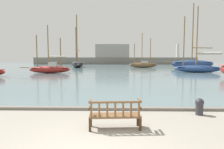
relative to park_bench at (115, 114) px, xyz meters
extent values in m
cube|color=slate|center=(-0.57, 42.43, -0.43)|extent=(100.00, 80.00, 0.08)
cube|color=slate|center=(-0.57, 2.28, -0.41)|extent=(40.00, 0.30, 0.12)
cube|color=#3D2A19|center=(-0.78, 0.21, -0.26)|extent=(0.07, 0.07, 0.42)
cube|color=#3D2A19|center=(0.75, 0.31, -0.26)|extent=(0.07, 0.07, 0.42)
cube|color=#3D2A19|center=(-0.75, -0.24, -0.26)|extent=(0.07, 0.07, 0.42)
cube|color=#3D2A19|center=(0.78, -0.14, -0.26)|extent=(0.07, 0.07, 0.42)
cube|color=brown|center=(0.00, 0.04, -0.05)|extent=(1.63, 0.63, 0.06)
cube|color=brown|center=(0.01, -0.18, 0.42)|extent=(1.60, 0.16, 0.06)
cube|color=brown|center=(-0.71, -0.23, 0.19)|extent=(0.06, 0.04, 0.41)
cube|color=brown|center=(-0.47, -0.22, 0.19)|extent=(0.06, 0.04, 0.41)
cube|color=brown|center=(-0.23, -0.20, 0.19)|extent=(0.06, 0.04, 0.41)
cube|color=brown|center=(0.01, -0.18, 0.19)|extent=(0.06, 0.04, 0.41)
cube|color=brown|center=(0.25, -0.17, 0.19)|extent=(0.06, 0.04, 0.41)
cube|color=brown|center=(0.49, -0.15, 0.19)|extent=(0.06, 0.04, 0.41)
cube|color=brown|center=(0.73, -0.13, 0.19)|extent=(0.06, 0.04, 0.41)
cube|color=#3D2A19|center=(-0.76, -0.11, 0.22)|extent=(0.08, 0.30, 0.06)
cube|color=brown|center=(-0.77, -0.02, 0.43)|extent=(0.09, 0.47, 0.04)
cube|color=#3D2A19|center=(0.77, 0.00, 0.22)|extent=(0.08, 0.30, 0.06)
cube|color=brown|center=(0.77, 0.09, 0.43)|extent=(0.09, 0.47, 0.04)
ellipsoid|color=black|center=(-8.97, 39.43, 0.29)|extent=(4.93, 9.67, 1.35)
cube|color=#4C4C51|center=(-8.97, 39.43, 0.66)|extent=(4.04, 8.42, 0.08)
cylinder|color=brown|center=(-9.03, 39.65, 6.08)|extent=(0.24, 0.24, 10.76)
cylinder|color=brown|center=(-8.37, 37.36, 3.25)|extent=(1.51, 4.63, 0.19)
cylinder|color=brown|center=(-9.75, 42.13, 4.88)|extent=(0.24, 0.24, 8.37)
ellipsoid|color=navy|center=(11.81, 23.28, 0.14)|extent=(6.61, 3.39, 1.06)
cube|color=#516B9E|center=(11.81, 23.28, 0.43)|extent=(5.76, 2.77, 0.08)
cylinder|color=brown|center=(11.66, 23.32, 4.79)|extent=(0.17, 0.17, 8.64)
cylinder|color=brown|center=(13.26, 22.86, 2.30)|extent=(3.24, 1.06, 0.13)
cylinder|color=silver|center=(13.26, 22.86, 2.43)|extent=(2.96, 1.10, 0.27)
cylinder|color=brown|center=(9.97, 23.82, 4.12)|extent=(0.17, 0.17, 7.29)
ellipsoid|color=navy|center=(15.78, 35.48, 0.45)|extent=(9.86, 4.31, 1.67)
cube|color=#516B9E|center=(15.78, 35.48, 0.91)|extent=(8.61, 3.51, 0.08)
cylinder|color=brown|center=(15.54, 35.43, 6.82)|extent=(0.22, 0.22, 11.75)
cylinder|color=brown|center=(17.82, 35.95, 3.79)|extent=(4.60, 1.22, 0.18)
cylinder|color=brown|center=(10.27, 34.21, 0.93)|extent=(1.68, 0.55, 0.18)
ellipsoid|color=maroon|center=(-9.27, 21.40, 0.11)|extent=(5.69, 1.85, 1.00)
cube|color=#C6514C|center=(-9.27, 21.40, 0.38)|extent=(4.99, 1.45, 0.08)
cube|color=beige|center=(-8.85, 21.44, 0.78)|extent=(1.11, 0.84, 0.72)
cylinder|color=brown|center=(-9.40, 21.39, 3.32)|extent=(0.14, 0.14, 5.79)
cylinder|color=brown|center=(-8.21, 21.49, 1.80)|extent=(2.40, 0.32, 0.11)
cylinder|color=silver|center=(-8.21, 21.49, 1.91)|extent=(2.17, 0.41, 0.22)
cylinder|color=brown|center=(-10.94, 21.25, 2.64)|extent=(0.14, 0.14, 4.43)
cylinder|color=brown|center=(-7.73, 21.53, 2.46)|extent=(0.14, 0.14, 4.06)
cylinder|color=brown|center=(-12.66, 21.10, 0.40)|extent=(1.23, 0.21, 0.11)
ellipsoid|color=brown|center=(5.65, 37.16, 0.18)|extent=(6.13, 2.47, 1.14)
cube|color=#997A5B|center=(5.65, 37.16, 0.49)|extent=(5.36, 1.98, 0.08)
cube|color=beige|center=(6.09, 37.09, 0.80)|extent=(1.58, 1.05, 0.52)
cylinder|color=brown|center=(5.51, 37.19, 3.77)|extent=(0.15, 0.15, 6.48)
cylinder|color=brown|center=(6.97, 36.93, 1.76)|extent=(2.95, 0.62, 0.12)
cylinder|color=brown|center=(3.89, 37.47, 2.65)|extent=(0.15, 0.15, 4.24)
cylinder|color=brown|center=(7.27, 36.88, 3.22)|extent=(0.15, 0.15, 5.37)
cylinder|color=#2D2D33|center=(3.28, 1.62, -0.22)|extent=(0.29, 0.29, 0.49)
sphere|color=#2D2D33|center=(3.28, 1.62, 0.02)|extent=(0.33, 0.33, 0.33)
cube|color=slate|center=(-0.57, 59.90, 0.68)|extent=(53.31, 2.40, 2.30)
cube|color=gray|center=(-1.39, 59.90, 3.99)|extent=(11.05, 2.00, 4.32)
cylinder|color=beige|center=(19.96, 59.90, 4.08)|extent=(1.00, 1.00, 4.50)
camera|label=1|loc=(0.05, -6.08, 1.75)|focal=32.00mm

